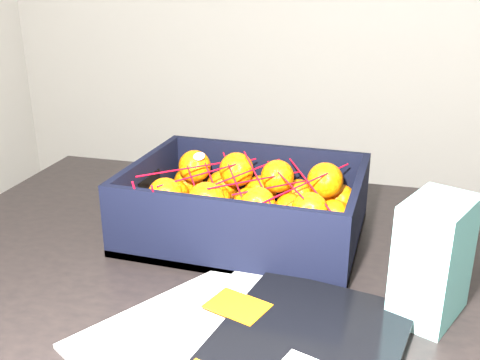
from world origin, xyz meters
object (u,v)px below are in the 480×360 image
(magazine_stack, at_px, (253,341))
(table, at_px, (280,326))
(retail_carton, at_px, (433,259))
(produce_crate, at_px, (245,214))

(magazine_stack, bearing_deg, table, 92.84)
(table, xyz_separation_m, retail_carton, (0.21, -0.05, 0.18))
(magazine_stack, height_order, retail_carton, retail_carton)
(table, relative_size, magazine_stack, 2.99)
(magazine_stack, bearing_deg, produce_crate, 108.54)
(table, height_order, produce_crate, produce_crate)
(produce_crate, bearing_deg, retail_carton, -26.92)
(magazine_stack, distance_m, retail_carton, 0.25)
(produce_crate, distance_m, retail_carton, 0.33)
(table, height_order, retail_carton, retail_carton)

